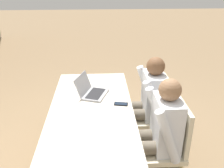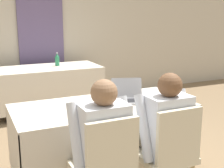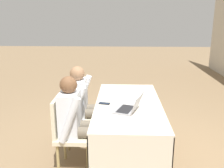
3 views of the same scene
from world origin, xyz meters
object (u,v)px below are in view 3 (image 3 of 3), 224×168
Objects in this scene: chair_near_left at (77,112)px; person_white_shirt at (77,118)px; chair_near_right at (68,130)px; laptop at (129,108)px; cell_phone at (104,103)px; person_checkered_shirt at (84,102)px.

chair_near_left is 0.78× the size of person_white_shirt.
chair_near_left is 1.00× the size of chair_near_right.
laptop is 0.44× the size of chair_near_right.
person_checkered_shirt reaches higher than cell_phone.
laptop is at bearing -132.34° from person_checkered_shirt.
chair_near_right is at bearing -48.31° from cell_phone.
person_white_shirt is (0.01, -0.62, -0.13)m from laptop.
person_checkered_shirt is 0.57m from person_white_shirt.
chair_near_right is 0.78× the size of person_checkered_shirt.
laptop reaches higher than chair_near_left.
chair_near_left is 0.60m from person_white_shirt.
person_checkered_shirt reaches higher than chair_near_right.
person_white_shirt is at bearing -40.72° from cell_phone.
chair_near_left is (-0.33, -0.42, -0.26)m from cell_phone.
laptop is at bearing 62.92° from cell_phone.
person_white_shirt is (0.57, 0.10, 0.16)m from chair_near_left.
laptop is 0.38m from cell_phone.
laptop is at bearing -88.75° from person_white_shirt.
laptop is 0.84m from person_checkered_shirt.
cell_phone is 0.46m from person_checkered_shirt.
person_checkered_shirt reaches higher than laptop.
laptop is 0.96m from chair_near_left.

